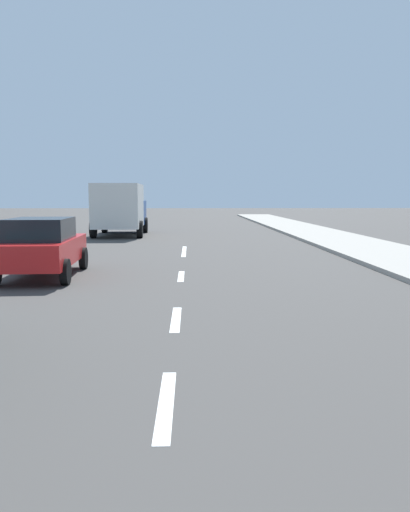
{
  "coord_description": "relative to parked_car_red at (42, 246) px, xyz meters",
  "views": [
    {
      "loc": [
        0.26,
        4.76,
        2.12
      ],
      "look_at": [
        0.51,
        13.34,
        1.1
      ],
      "focal_mm": 35.04,
      "sensor_mm": 36.0,
      "label": 1
    }
  ],
  "objects": [
    {
      "name": "lane_stripe_6",
      "position": [
        3.67,
        7.18,
        -0.83
      ],
      "size": [
        0.16,
        1.8,
        0.01
      ],
      "primitive_type": "cube",
      "color": "white",
      "rests_on": "ground"
    },
    {
      "name": "lane_stripe_4",
      "position": [
        3.67,
        -0.01,
        -0.83
      ],
      "size": [
        0.16,
        1.8,
        0.01
      ],
      "primitive_type": "cube",
      "color": "white",
      "rests_on": "ground"
    },
    {
      "name": "delivery_truck",
      "position": [
        0.05,
        14.49,
        0.67
      ],
      "size": [
        2.78,
        6.29,
        2.8
      ],
      "rotation": [
        0.0,
        0.0,
        0.02
      ],
      "color": "#23478C",
      "rests_on": "ground"
    },
    {
      "name": "ground_plane",
      "position": [
        3.67,
        1.99,
        -0.84
      ],
      "size": [
        160.0,
        160.0,
        0.0
      ],
      "primitive_type": "plane",
      "color": "#423F3D"
    },
    {
      "name": "lane_stripe_5",
      "position": [
        3.67,
        5.21,
        -0.83
      ],
      "size": [
        0.16,
        1.8,
        0.01
      ],
      "primitive_type": "cube",
      "color": "white",
      "rests_on": "ground"
    },
    {
      "name": "sidewalk_strip",
      "position": [
        11.05,
        3.99,
        -0.77
      ],
      "size": [
        3.6,
        80.0,
        0.14
      ],
      "primitive_type": "cube",
      "color": "#9E998E",
      "rests_on": "ground"
    },
    {
      "name": "parked_car_red",
      "position": [
        0.0,
        0.0,
        0.0
      ],
      "size": [
        2.02,
        4.05,
        1.57
      ],
      "rotation": [
        0.0,
        0.0,
        0.05
      ],
      "color": "red",
      "rests_on": "ground"
    },
    {
      "name": "lane_stripe_2",
      "position": [
        3.67,
        -8.31,
        -0.83
      ],
      "size": [
        0.16,
        1.8,
        0.01
      ],
      "primitive_type": "cube",
      "color": "white",
      "rests_on": "ground"
    },
    {
      "name": "lane_stripe_3",
      "position": [
        3.67,
        -4.73,
        -0.83
      ],
      "size": [
        0.16,
        1.8,
        0.01
      ],
      "primitive_type": "cube",
      "color": "white",
      "rests_on": "ground"
    }
  ]
}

